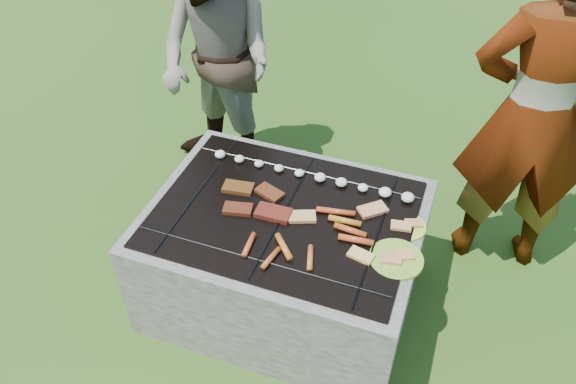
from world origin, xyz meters
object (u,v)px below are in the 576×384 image
cook (534,117)px  bystander (217,62)px  plate_near (396,259)px  fire_pit (285,259)px  plate_far (406,226)px

cook → bystander: 1.78m
plate_near → cook: size_ratio=0.14×
fire_pit → plate_far: (0.56, 0.11, 0.33)m
cook → bystander: cook is taller
plate_near → fire_pit: bearing=169.3°
bystander → fire_pit: bearing=-29.8°
fire_pit → plate_near: 0.66m
plate_far → bystander: (-1.31, 0.76, 0.21)m
plate_far → cook: bearing=53.2°
plate_near → bystander: 1.65m
plate_far → bystander: bearing=149.7°
fire_pit → plate_near: size_ratio=5.11×
plate_far → plate_near: size_ratio=0.85×
fire_pit → bystander: size_ratio=0.80×
plate_far → plate_near: 0.21m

